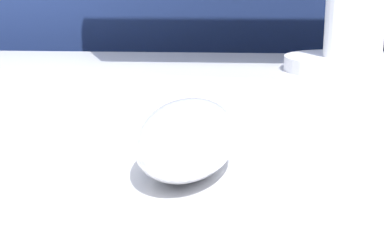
{
  "coord_description": "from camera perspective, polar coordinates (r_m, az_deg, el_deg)",
  "views": [
    {
      "loc": [
        -0.04,
        -0.46,
        0.86
      ],
      "look_at": [
        -0.07,
        -0.1,
        0.77
      ],
      "focal_mm": 50.0,
      "sensor_mm": 36.0,
      "label": 1
    }
  ],
  "objects": [
    {
      "name": "partition_panel",
      "position": [
        1.13,
        6.27,
        3.21
      ],
      "size": [
        5.0,
        0.03,
        1.31
      ],
      "color": "navy",
      "rests_on": "ground_plane"
    },
    {
      "name": "computer_mouse_near",
      "position": [
        0.34,
        -0.47,
        -1.84
      ],
      "size": [
        0.07,
        0.13,
        0.05
      ],
      "rotation": [
        0.0,
        0.0,
        -0.1
      ],
      "color": "silver",
      "rests_on": "desk"
    },
    {
      "name": "keyboard",
      "position": [
        0.54,
        -10.13,
        2.54
      ],
      "size": [
        0.39,
        0.21,
        0.02
      ],
      "rotation": [
        0.0,
        0.0,
        -0.17
      ],
      "color": "silver",
      "rests_on": "desk"
    }
  ]
}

